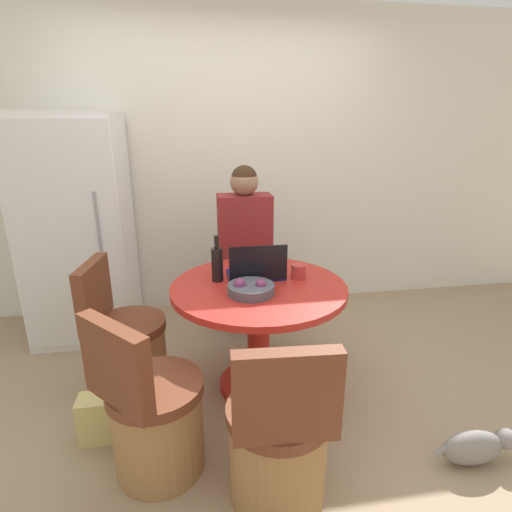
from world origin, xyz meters
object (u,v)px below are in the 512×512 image
Objects in this scene: chair_near_left_corner at (154,419)px; bottle at (217,263)px; refrigerator at (79,230)px; cat at (476,446)px; dining_table at (259,315)px; fruit_bowl at (250,289)px; chair_near_camera at (278,446)px; chair_left_side at (128,349)px; handbag at (108,417)px; laptop at (256,271)px; person_seated at (244,245)px.

chair_near_left_corner is 3.02× the size of bottle.
refrigerator is 2.95m from cat.
fruit_bowl is at bearing -119.56° from dining_table.
bottle is (0.36, 0.67, 0.54)m from chair_near_left_corner.
fruit_bowl reaches higher than cat.
chair_near_camera reaches higher than dining_table.
refrigerator reaches higher than bottle.
chair_left_side is at bearing 155.38° from cat.
fruit_bowl is 1.04m from handbag.
refrigerator reaches higher than cat.
fruit_bowl is at bearing 12.92° from handbag.
laptop is at bearing 87.82° from dining_table.
chair_left_side and chair_near_camera have the same top height.
chair_near_left_corner is at bearing -118.39° from bottle.
fruit_bowl is at bearing -84.87° from chair_near_camera.
person_seated is (1.26, -0.23, -0.11)m from refrigerator.
laptop is at bearing -85.08° from chair_near_left_corner.
dining_table is 1.33m from cat.
refrigerator is 2.24m from chair_near_camera.
refrigerator is 1.99× the size of chair_near_left_corner.
chair_near_camera is 3.02× the size of bottle.
cat is at bearing -32.37° from fruit_bowl.
cat is (0.98, -0.79, -0.42)m from dining_table.
person_seated is 1.93m from cat.
person_seated is 0.70m from bottle.
chair_near_camera is at bearing -88.34° from fruit_bowl.
dining_table is at bearing 19.39° from handbag.
dining_table reaches higher than cat.
refrigerator is 1.63m from dining_table.
person_seated is 4.54× the size of handbag.
refrigerator is 1.53m from handbag.
dining_table is 0.27m from fruit_bowl.
chair_near_left_corner is 0.83m from fruit_bowl.
refrigerator is 1.34m from bottle.
chair_left_side is at bearing -63.87° from refrigerator.
chair_left_side is 1.15m from person_seated.
fruit_bowl is 0.93× the size of bottle.
dining_table is 0.27m from laptop.
dining_table is 2.39× the size of cat.
person_seated reaches higher than dining_table.
chair_near_camera is at bearing -78.60° from bottle.
chair_near_left_corner is 1.96× the size of cat.
handbag is (0.37, -1.29, -0.73)m from refrigerator.
person_seated is 1.52m from handbag.
person_seated is 0.64m from laptop.
refrigerator is at bearing -10.44° from person_seated.
chair_near_camera is (1.20, -1.81, -0.57)m from refrigerator.
dining_table is 1.22× the size of chair_near_left_corner.
cat is at bearing -38.86° from dining_table.
chair_near_camera is 3.25× the size of fruit_bowl.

